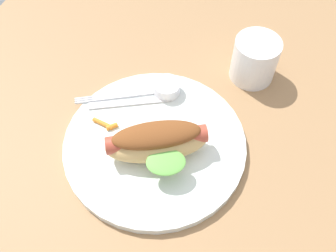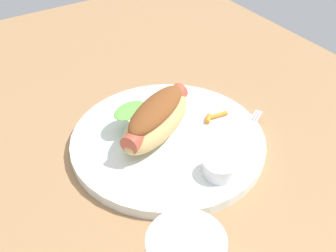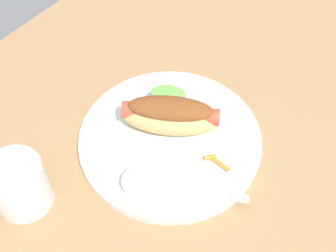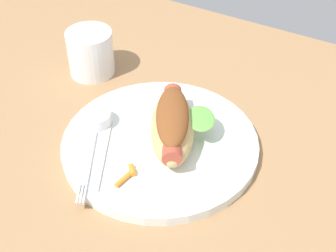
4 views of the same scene
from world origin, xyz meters
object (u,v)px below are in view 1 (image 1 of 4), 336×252
Objects in this scene: plate at (155,144)px; knife at (130,102)px; fork at (122,95)px; drinking_cup at (255,59)px; carrot_garnish at (106,125)px; hot_dog at (156,143)px; sauce_ramekin at (167,88)px.

plate is 2.06× the size of knife.
fork is 1.75× the size of drinking_cup.
carrot_garnish is (-6.91, -0.17, 0.19)cm from fork.
hot_dog reaches higher than plate.
sauce_ramekin reaches higher than knife.
carrot_garnish is (2.03, 9.97, -2.83)cm from hot_dog.
drinking_cup is (21.41, -20.39, 2.21)cm from carrot_garnish.
fork is (6.98, 9.03, 1.00)cm from plate.
hot_dog is at bearing 109.38° from fork.
carrot_garnish reaches higher than knife.
knife is at bearing -73.34° from hot_dog.
fork is 3.15× the size of carrot_garnish.
fork is (-3.74, 7.22, -0.93)cm from sauce_ramekin.
knife is at bearing 131.82° from sauce_ramekin.
sauce_ramekin is 12.79cm from carrot_garnish.
carrot_garnish is at bearing 45.85° from knife.
plate is at bearing -89.57° from hot_dog.
sauce_ramekin reaches higher than plate.
plate is 2.07× the size of fork.
carrot_garnish is (-5.95, 1.81, 0.21)cm from knife.
carrot_garnish is at bearing 62.18° from fork.
carrot_garnish is at bearing 136.40° from drinking_cup.
sauce_ramekin is at bearing 128.93° from drinking_cup.
carrot_garnish is (0.07, 8.86, 1.19)cm from plate.
fork reaches higher than plate.
sauce_ramekin is 17.21cm from drinking_cup.
hot_dog is 13.85cm from fork.
hot_dog is at bearing 156.03° from drinking_cup.
sauce_ramekin is at bearing 9.59° from plate.
fork is at bearing 52.33° from plate.
knife is (7.98, 8.16, -3.04)cm from hot_dog.
hot_dog is 10.56cm from carrot_garnish.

